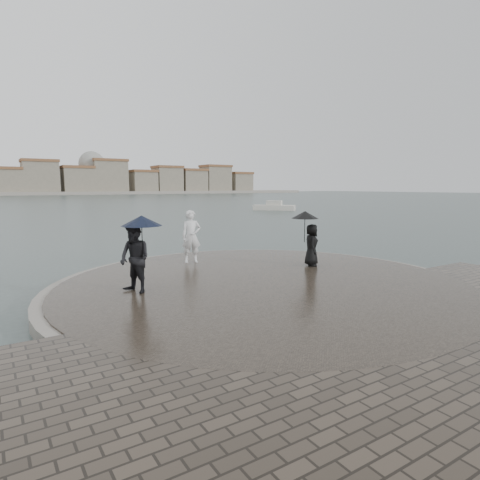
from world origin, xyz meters
TOP-DOWN VIEW (x-y plane):
  - ground at (0.00, 0.00)m, footprint 400.00×400.00m
  - kerb_ring at (0.00, 3.50)m, footprint 12.50×12.50m
  - quay_tip at (0.00, 3.50)m, footprint 11.90×11.90m
  - statue at (-0.52, 7.35)m, footprint 0.81×0.65m
  - visitor_left at (-3.57, 4.29)m, footprint 1.29×1.19m
  - visitor_right at (2.73, 4.52)m, footprint 1.14×1.02m
  - boats at (6.67, 33.79)m, footprint 42.21×11.40m

SIDE VIEW (x-z plane):
  - ground at x=0.00m, z-range 0.00..0.00m
  - kerb_ring at x=0.00m, z-range 0.00..0.32m
  - quay_tip at x=0.00m, z-range 0.00..0.36m
  - boats at x=6.67m, z-range -0.37..1.13m
  - statue at x=-0.52m, z-range 0.36..2.30m
  - visitor_right at x=2.73m, z-range 0.48..2.43m
  - visitor_left at x=-3.57m, z-range 0.48..2.52m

